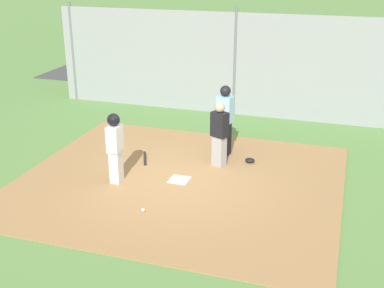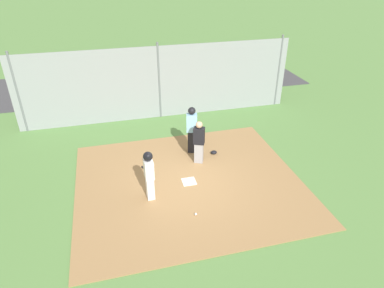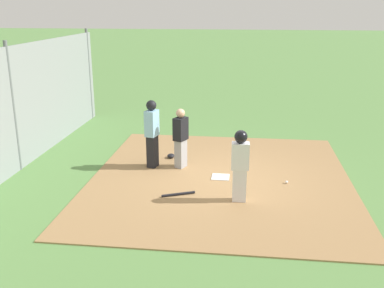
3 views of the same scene
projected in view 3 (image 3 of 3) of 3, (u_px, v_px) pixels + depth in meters
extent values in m
plane|color=#5B8947|center=(220.00, 178.00, 11.26)|extent=(140.00, 140.00, 0.00)
cube|color=#9E774C|center=(220.00, 178.00, 11.26)|extent=(7.20, 6.40, 0.03)
cube|color=white|center=(220.00, 177.00, 11.25)|extent=(0.44, 0.44, 0.02)
cube|color=#9E9EA3|center=(181.00, 153.00, 11.87)|extent=(0.36, 0.32, 0.76)
cube|color=black|center=(181.00, 129.00, 11.67)|extent=(0.45, 0.39, 0.60)
sphere|color=tan|center=(180.00, 113.00, 11.55)|extent=(0.24, 0.24, 0.24)
cube|color=black|center=(153.00, 151.00, 11.88)|extent=(0.34, 0.29, 0.86)
cube|color=#8CC1E0|center=(152.00, 123.00, 11.65)|extent=(0.43, 0.35, 0.68)
sphere|color=black|center=(151.00, 105.00, 11.51)|extent=(0.27, 0.27, 0.27)
cube|color=silver|center=(239.00, 185.00, 9.82)|extent=(0.23, 0.31, 0.75)
cube|color=white|center=(240.00, 156.00, 9.63)|extent=(0.27, 0.39, 0.59)
sphere|color=tan|center=(241.00, 138.00, 9.50)|extent=(0.23, 0.23, 0.23)
sphere|color=black|center=(241.00, 137.00, 9.50)|extent=(0.28, 0.28, 0.28)
cylinder|color=black|center=(178.00, 194.00, 10.19)|extent=(0.37, 0.74, 0.06)
ellipsoid|color=black|center=(171.00, 156.00, 12.66)|extent=(0.24, 0.20, 0.12)
sphere|color=white|center=(287.00, 182.00, 10.86)|extent=(0.07, 0.07, 0.07)
cube|color=#93999E|center=(13.00, 111.00, 11.41)|extent=(12.00, 0.05, 3.20)
cylinder|color=slate|center=(89.00, 74.00, 16.78)|extent=(0.10, 0.10, 3.35)
cylinder|color=slate|center=(13.00, 108.00, 11.38)|extent=(0.10, 0.10, 3.35)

